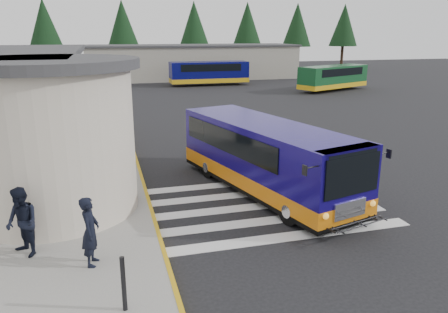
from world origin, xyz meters
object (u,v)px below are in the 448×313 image
object	(u,v)px
transit_bus	(265,160)
far_bus_b	(333,77)
pedestrian_a	(90,231)
bollard	(124,284)
far_bus_a	(209,72)
pedestrian_b	(22,222)

from	to	relation	value
transit_bus	far_bus_b	size ratio (longest dim) A/B	1.10
far_bus_b	pedestrian_a	bearing A→B (deg)	119.22
bollard	pedestrian_a	bearing A→B (deg)	107.38
transit_bus	far_bus_a	distance (m)	33.95
far_bus_a	pedestrian_b	bearing A→B (deg)	159.45
pedestrian_b	pedestrian_a	bearing A→B (deg)	25.28
pedestrian_b	transit_bus	bearing A→B (deg)	76.51
bollard	transit_bus	bearing A→B (deg)	48.80
transit_bus	far_bus_b	distance (m)	30.77
pedestrian_a	far_bus_b	bearing A→B (deg)	-26.45
pedestrian_a	bollard	world-z (taller)	pedestrian_a
transit_bus	far_bus_a	world-z (taller)	far_bus_a
far_bus_a	far_bus_b	xyz separation A→B (m)	(11.03, -7.78, -0.07)
far_bus_a	pedestrian_a	bearing A→B (deg)	162.20
far_bus_a	far_bus_b	size ratio (longest dim) A/B	1.02
pedestrian_a	pedestrian_b	xyz separation A→B (m)	(-1.67, 0.93, 0.03)
pedestrian_b	far_bus_a	size ratio (longest dim) A/B	0.21
far_bus_a	far_bus_b	distance (m)	13.50
transit_bus	pedestrian_a	world-z (taller)	transit_bus
pedestrian_b	bollard	bearing A→B (deg)	1.86
pedestrian_a	bollard	size ratio (longest dim) A/B	1.46
bollard	far_bus_b	world-z (taller)	far_bus_b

